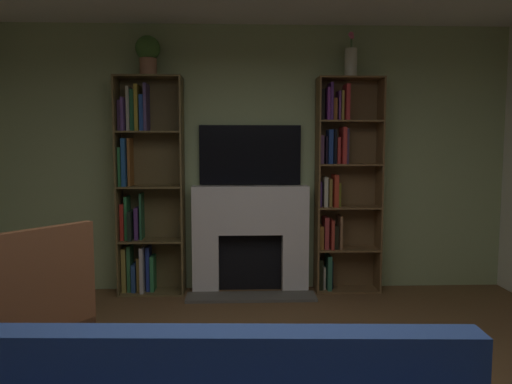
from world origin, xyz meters
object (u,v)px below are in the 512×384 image
at_px(vase_with_flowers, 351,61).
at_px(bookshelf_left, 143,191).
at_px(tv, 250,155).
at_px(bookshelf_right, 340,183).
at_px(potted_plant, 148,53).
at_px(fireplace, 250,235).
at_px(armchair, 28,319).

bearing_deg(vase_with_flowers, bookshelf_left, 178.97).
xyz_separation_m(tv, vase_with_flowers, (1.04, -0.12, 0.97)).
xyz_separation_m(tv, bookshelf_right, (0.96, -0.07, -0.29)).
bearing_deg(bookshelf_right, tv, 175.65).
bearing_deg(potted_plant, tv, 6.60).
bearing_deg(potted_plant, fireplace, 1.64).
relative_size(fireplace, potted_plant, 3.28).
distance_m(tv, potted_plant, 1.47).
bearing_deg(potted_plant, bookshelf_left, 155.36).
xyz_separation_m(tv, armchair, (-1.35, -2.45, -0.89)).
relative_size(fireplace, bookshelf_right, 0.59).
xyz_separation_m(bookshelf_right, potted_plant, (-1.99, -0.05, 1.33)).
bearing_deg(fireplace, bookshelf_left, 179.50).
bearing_deg(bookshelf_right, potted_plant, -178.64).
bearing_deg(vase_with_flowers, fireplace, 178.38).
height_order(potted_plant, vase_with_flowers, vase_with_flowers).
height_order(fireplace, potted_plant, potted_plant).
bearing_deg(vase_with_flowers, armchair, -135.73).
bearing_deg(armchair, bookshelf_right, 45.84).
relative_size(bookshelf_left, armchair, 2.04).
xyz_separation_m(potted_plant, armchair, (-0.31, -2.33, -1.92)).
xyz_separation_m(bookshelf_left, bookshelf_right, (2.08, 0.01, 0.08)).
bearing_deg(bookshelf_right, fireplace, -178.95).
height_order(tv, potted_plant, potted_plant).
distance_m(bookshelf_left, potted_plant, 1.41).
bearing_deg(tv, bookshelf_right, -4.35).
height_order(fireplace, armchair, fireplace).
distance_m(tv, bookshelf_left, 1.19).
distance_m(potted_plant, armchair, 3.04).
bearing_deg(bookshelf_right, bookshelf_left, -179.79).
height_order(fireplace, bookshelf_right, bookshelf_right).
xyz_separation_m(fireplace, bookshelf_left, (-1.12, 0.01, 0.48)).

